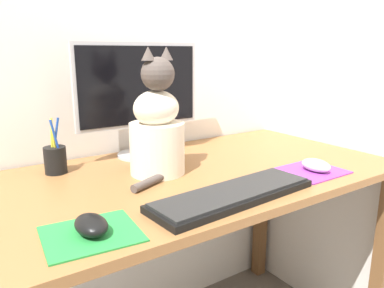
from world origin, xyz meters
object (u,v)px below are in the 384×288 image
(monitor, at_px, (139,94))
(pen_cup, at_px, (55,159))
(computer_mouse_left, at_px, (91,225))
(cat, at_px, (157,128))
(computer_mouse_right, at_px, (316,165))
(keyboard, at_px, (234,194))

(monitor, xyz_separation_m, pen_cup, (-0.31, -0.03, -0.18))
(computer_mouse_left, height_order, cat, cat)
(monitor, bearing_deg, computer_mouse_right, -52.32)
(monitor, height_order, computer_mouse_right, monitor)
(keyboard, bearing_deg, pen_cup, 120.47)
(monitor, height_order, computer_mouse_left, monitor)
(keyboard, height_order, pen_cup, pen_cup)
(pen_cup, bearing_deg, computer_mouse_right, -33.51)
(computer_mouse_right, bearing_deg, cat, 147.01)
(computer_mouse_left, xyz_separation_m, pen_cup, (0.05, 0.46, 0.02))
(monitor, relative_size, pen_cup, 2.66)
(keyboard, xyz_separation_m, cat, (-0.06, 0.29, 0.13))
(cat, bearing_deg, pen_cup, 142.44)
(computer_mouse_left, xyz_separation_m, computer_mouse_right, (0.73, 0.01, 0.00))
(cat, bearing_deg, monitor, 74.44)
(computer_mouse_left, relative_size, cat, 0.25)
(computer_mouse_right, xyz_separation_m, pen_cup, (-0.68, 0.45, 0.02))
(pen_cup, bearing_deg, cat, -34.33)
(cat, bearing_deg, keyboard, -81.47)
(monitor, relative_size, computer_mouse_right, 4.65)
(keyboard, distance_m, computer_mouse_left, 0.37)
(computer_mouse_left, bearing_deg, keyboard, -1.80)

